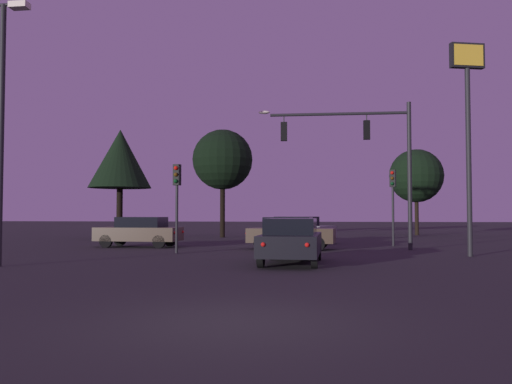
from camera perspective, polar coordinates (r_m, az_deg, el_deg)
ground_plane at (r=32.72m, az=4.76°, el=-5.29°), size 168.00×168.00×0.00m
traffic_signal_mast_arm at (r=25.65m, az=11.52°, el=4.76°), size 7.19×0.47×6.92m
traffic_light_corner_left at (r=22.99m, az=-8.49°, el=0.25°), size 0.32×0.36×3.80m
traffic_light_corner_right at (r=28.61m, az=14.45°, el=0.03°), size 0.36×0.38×3.98m
car_nearside_lane at (r=17.97m, az=3.82°, el=-5.15°), size 1.99×4.53×1.52m
car_crossing_left at (r=27.65m, az=-12.37°, el=-4.13°), size 4.31×2.04×1.52m
car_crossing_right at (r=25.34m, az=3.73°, el=-4.35°), size 4.26×2.13×1.52m
car_far_lane at (r=31.00m, az=4.55°, el=-3.99°), size 4.34×3.62×1.52m
parking_lot_lamp_post at (r=19.21m, az=-25.59°, el=8.89°), size 1.70×0.36×8.51m
store_sign_illuminated at (r=23.04m, az=21.76°, el=8.86°), size 1.42×0.61×8.49m
tree_behind_sign at (r=44.08m, az=16.80°, el=1.66°), size 4.23×4.23×6.82m
tree_left_far at (r=37.67m, az=-14.36°, el=3.44°), size 4.26×4.26×7.48m
tree_center_horizon at (r=38.44m, az=-3.60°, el=3.46°), size 4.33×4.33×7.76m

